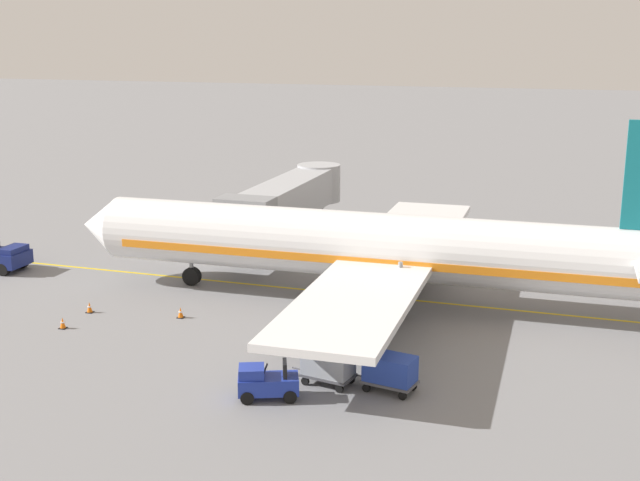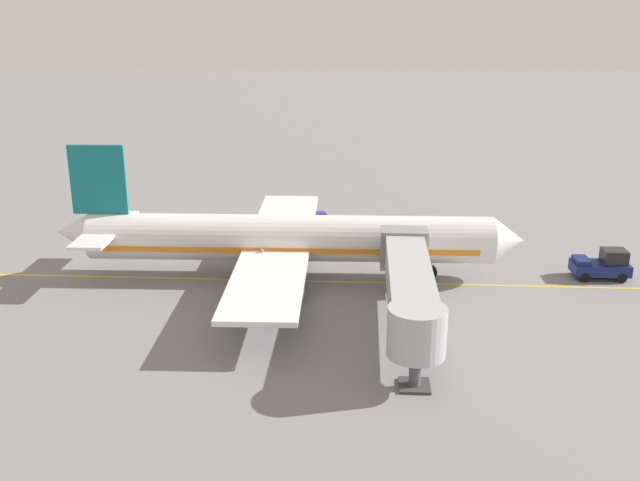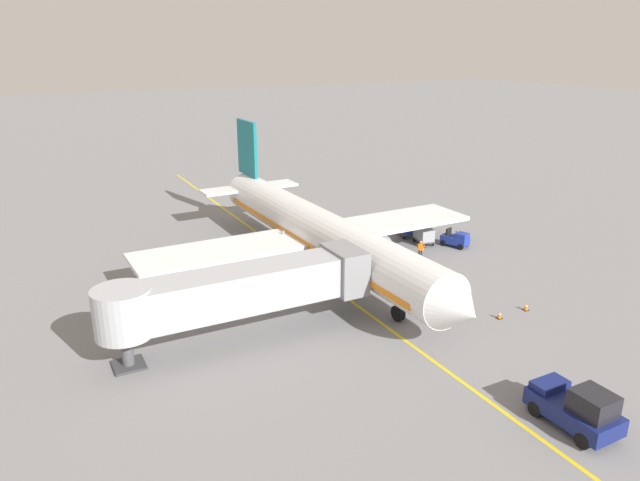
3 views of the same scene
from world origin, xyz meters
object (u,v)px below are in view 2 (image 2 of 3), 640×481
Objects in this scene: baggage_cart_second_in_train at (264,223)px; ground_crew_wing_walker at (324,233)px; baggage_cart_front at (292,224)px; safety_cone_wing_tip at (400,252)px; safety_cone_nose_left at (458,250)px; safety_cone_nose_right at (453,241)px; parked_airliner at (287,239)px; baggage_tug_lead at (314,220)px; pushback_tractor at (602,265)px; jet_bridge at (410,286)px.

ground_crew_wing_walker is (2.67, 5.92, 0.00)m from baggage_cart_second_in_train.
safety_cone_wing_tip is at bearing 60.15° from baggage_cart_front.
safety_cone_nose_left and safety_cone_wing_tip have the same top height.
ground_crew_wing_walker reaches higher than safety_cone_nose_right.
safety_cone_nose_left and safety_cone_nose_right have the same top height.
parked_airliner is 11.40m from safety_cone_wing_tip.
baggage_tug_lead is 1.64× the size of ground_crew_wing_walker.
baggage_cart_front is 5.04× the size of safety_cone_nose_left.
pushback_tractor is at bearing 68.11° from baggage_cart_front.
pushback_tractor is 16.58m from safety_cone_wing_tip.
jet_bridge is 25.43m from baggage_tug_lead.
jet_bridge is at bearing 24.33° from baggage_cart_front.
baggage_tug_lead is 0.93× the size of baggage_cart_second_in_train.
jet_bridge is 24.12m from baggage_cart_front.
baggage_cart_front is at bearing -119.85° from safety_cone_wing_tip.
safety_cone_nose_left is 5.17m from safety_cone_wing_tip.
pushback_tractor is 28.02m from baggage_cart_front.
baggage_tug_lead is at bearing -161.86° from jet_bridge.
safety_cone_wing_tip is (-16.06, 0.22, -3.17)m from jet_bridge.
jet_bridge is 19.89m from pushback_tractor.
safety_cone_nose_right is 1.00× the size of safety_cone_wing_tip.
jet_bridge is 3.89× the size of pushback_tractor.
baggage_cart_front is at bearing -155.67° from jet_bridge.
safety_cone_nose_right is (-0.37, 11.87, -0.66)m from ground_crew_wing_walker.
pushback_tractor reaches higher than ground_crew_wing_walker.
jet_bridge is (10.20, 9.12, 0.27)m from parked_airliner.
baggage_cart_front is at bearing -108.30° from safety_cone_nose_left.
pushback_tractor is (-11.41, 16.12, -2.36)m from jet_bridge.
parked_airliner is 22.05× the size of ground_crew_wing_walker.
baggage_tug_lead is 5.11m from ground_crew_wing_walker.
safety_cone_nose_right is at bearing 122.80° from parked_airliner.
safety_cone_nose_left is at bearing 114.65° from parked_airliner.
jet_bridge reaches higher than baggage_cart_front.
jet_bridge is at bearing -17.57° from safety_cone_nose_left.
jet_bridge reaches higher than pushback_tractor.
safety_cone_nose_right is at bearing 164.99° from jet_bridge.
parked_airliner reaches higher than baggage_tug_lead.
safety_cone_nose_left is at bearing 162.43° from jet_bridge.
baggage_cart_front is 2.70m from baggage_cart_second_in_train.
ground_crew_wing_walker reaches higher than baggage_cart_second_in_train.
parked_airliner is 13.46× the size of baggage_tug_lead.
baggage_tug_lead is at bearing 115.95° from baggage_cart_second_in_train.
baggage_cart_second_in_train is at bearing -64.05° from baggage_tug_lead.
ground_crew_wing_walker is (4.96, 1.21, 0.24)m from baggage_tug_lead.
baggage_cart_second_in_train is at bearing -105.32° from safety_cone_nose_left.
parked_airliner reaches higher than safety_cone_nose_left.
parked_airliner is 13.68m from jet_bridge.
baggage_cart_second_in_train is 5.04× the size of safety_cone_wing_tip.
baggage_tug_lead reaches higher than safety_cone_wing_tip.
parked_airliner reaches higher than jet_bridge.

